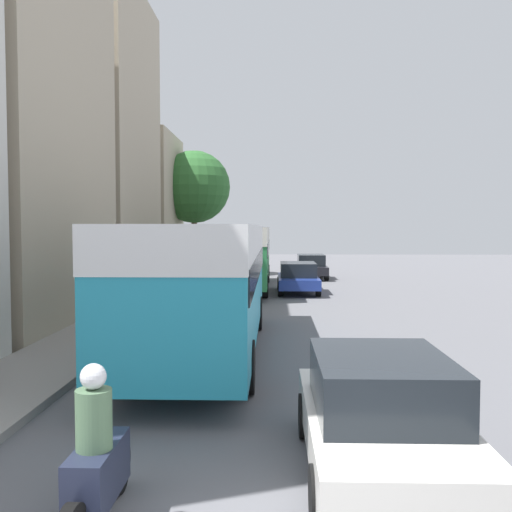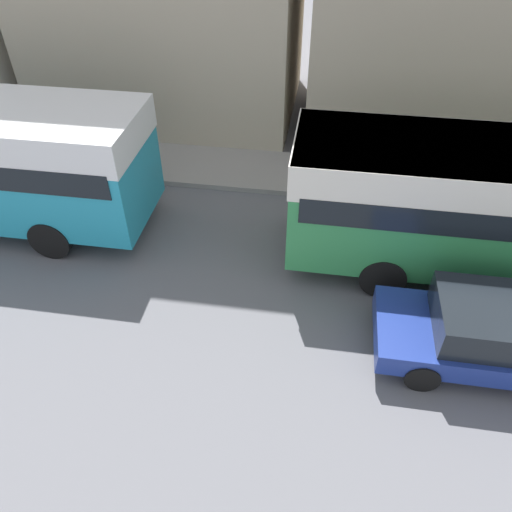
# 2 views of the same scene
# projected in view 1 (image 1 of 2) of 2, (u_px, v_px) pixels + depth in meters

# --- Properties ---
(building_far_terrace) EXTENTS (6.81, 8.11, 13.93)m
(building_far_terrace) POSITION_uv_depth(u_px,v_px,m) (71.00, 144.00, 26.51)
(building_far_terrace) COLOR #BCAD93
(building_far_terrace) RESTS_ON ground_plane
(building_end_row) EXTENTS (5.95, 6.81, 8.70)m
(building_end_row) POSITION_uv_depth(u_px,v_px,m) (127.00, 206.00, 34.97)
(building_end_row) COLOR #BCAD93
(building_end_row) RESTS_ON ground_plane
(bus_lead) EXTENTS (2.64, 10.69, 3.12)m
(bus_lead) POSITION_uv_depth(u_px,v_px,m) (204.00, 271.00, 13.73)
(bus_lead) COLOR teal
(bus_lead) RESTS_ON ground_plane
(bus_following) EXTENTS (2.61, 11.09, 3.06)m
(bus_following) POSITION_uv_depth(u_px,v_px,m) (243.00, 249.00, 28.04)
(bus_following) COLOR #2D8447
(bus_following) RESTS_ON ground_plane
(motorcycle_behind_lead) EXTENTS (0.38, 2.24, 1.73)m
(motorcycle_behind_lead) POSITION_uv_depth(u_px,v_px,m) (97.00, 465.00, 5.73)
(motorcycle_behind_lead) COLOR #1E2338
(motorcycle_behind_lead) RESTS_ON ground_plane
(car_crossing) EXTENTS (1.84, 4.10, 1.45)m
(car_crossing) POSITION_uv_depth(u_px,v_px,m) (311.00, 266.00, 33.94)
(car_crossing) COLOR black
(car_crossing) RESTS_ON ground_plane
(car_far_curb) EXTENTS (1.90, 4.03, 1.50)m
(car_far_curb) POSITION_uv_depth(u_px,v_px,m) (381.00, 414.00, 7.02)
(car_far_curb) COLOR silver
(car_far_curb) RESTS_ON ground_plane
(car_distant) EXTENTS (1.91, 4.45, 1.42)m
(car_distant) POSITION_uv_depth(u_px,v_px,m) (298.00, 277.00, 26.62)
(car_distant) COLOR navy
(car_distant) RESTS_ON ground_plane
(street_tree) EXTENTS (4.60, 4.60, 7.78)m
(street_tree) POSITION_uv_depth(u_px,v_px,m) (194.00, 187.00, 36.25)
(street_tree) COLOR brown
(street_tree) RESTS_ON sidewalk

